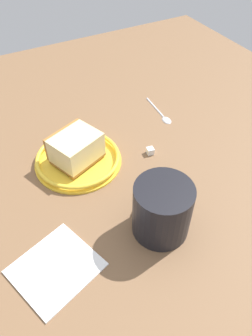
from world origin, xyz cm
name	(u,v)px	position (x,y,z in cm)	size (l,w,h in cm)	color
ground_plane	(119,170)	(0.00, 0.00, -1.61)	(122.29, 122.29, 3.21)	brown
small_plate	(78,159)	(-7.09, 4.79, 0.88)	(18.02, 18.02, 1.78)	yellow
cake_slice	(76,148)	(-7.19, 5.05, 3.85)	(11.47, 10.63, 5.83)	#9E662D
tea_mug	(162,209)	(-0.82, -16.99, 5.17)	(9.70, 11.73, 10.10)	black
teaspoon	(163,115)	(17.24, 9.97, 0.35)	(2.20, 11.99, 0.80)	silver
folded_napkin	(56,268)	(-19.43, -15.86, 0.30)	(12.32, 11.27, 0.60)	white
sugar_cube	(151,152)	(7.53, -0.32, 0.71)	(1.43, 1.43, 1.43)	white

